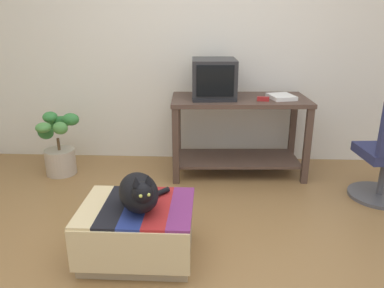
# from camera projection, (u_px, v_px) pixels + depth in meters

# --- Properties ---
(ground_plane) EXTENTS (14.00, 14.00, 0.00)m
(ground_plane) POSITION_uv_depth(u_px,v_px,m) (193.00, 272.00, 2.30)
(ground_plane) COLOR olive
(back_wall) EXTENTS (8.00, 0.10, 2.60)m
(back_wall) POSITION_uv_depth(u_px,v_px,m) (202.00, 37.00, 3.82)
(back_wall) COLOR silver
(back_wall) RESTS_ON ground_plane
(desk) EXTENTS (1.32, 0.67, 0.77)m
(desk) POSITION_uv_depth(u_px,v_px,m) (239.00, 123.00, 3.63)
(desk) COLOR #4C382D
(desk) RESTS_ON ground_plane
(tv_monitor) EXTENTS (0.43, 0.48, 0.36)m
(tv_monitor) POSITION_uv_depth(u_px,v_px,m) (214.00, 79.00, 3.54)
(tv_monitor) COLOR #28282B
(tv_monitor) RESTS_ON desk
(keyboard) EXTENTS (0.41, 0.19, 0.02)m
(keyboard) POSITION_uv_depth(u_px,v_px,m) (214.00, 100.00, 3.42)
(keyboard) COLOR black
(keyboard) RESTS_ON desk
(book) EXTENTS (0.27, 0.30, 0.04)m
(book) POSITION_uv_depth(u_px,v_px,m) (281.00, 97.00, 3.50)
(book) COLOR white
(book) RESTS_ON desk
(ottoman_with_blanket) EXTENTS (0.71, 0.58, 0.36)m
(ottoman_with_blanket) POSITION_uv_depth(u_px,v_px,m) (138.00, 231.00, 2.42)
(ottoman_with_blanket) COLOR tan
(ottoman_with_blanket) RESTS_ON ground_plane
(cat) EXTENTS (0.36, 0.46, 0.28)m
(cat) POSITION_uv_depth(u_px,v_px,m) (139.00, 192.00, 2.28)
(cat) COLOR black
(cat) RESTS_ON ottoman_with_blanket
(potted_plant) EXTENTS (0.40, 0.45, 0.63)m
(potted_plant) POSITION_uv_depth(u_px,v_px,m) (59.00, 146.00, 3.68)
(potted_plant) COLOR #B7A893
(potted_plant) RESTS_ON ground_plane
(stapler) EXTENTS (0.11, 0.05, 0.04)m
(stapler) POSITION_uv_depth(u_px,v_px,m) (263.00, 99.00, 3.40)
(stapler) COLOR #A31E1E
(stapler) RESTS_ON desk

